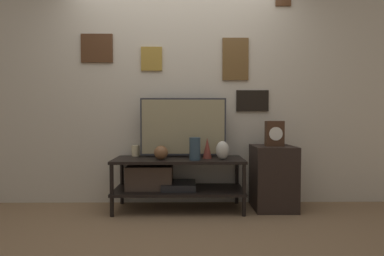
{
  "coord_description": "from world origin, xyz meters",
  "views": [
    {
      "loc": [
        0.11,
        -2.92,
        0.99
      ],
      "look_at": [
        0.14,
        0.3,
        0.89
      ],
      "focal_mm": 28.0,
      "sensor_mm": 36.0,
      "label": 1
    }
  ],
  "objects_px": {
    "television": "(183,127)",
    "vase_tall_ceramic": "(195,149)",
    "mantel_clock": "(274,134)",
    "vase_slim_bronze": "(207,148)",
    "candle_jar": "(135,151)",
    "vase_round_glass": "(161,153)",
    "vase_urn_stoneware": "(222,150)"
  },
  "relations": [
    {
      "from": "television",
      "to": "mantel_clock",
      "type": "height_order",
      "value": "television"
    },
    {
      "from": "vase_urn_stoneware",
      "to": "candle_jar",
      "type": "height_order",
      "value": "vase_urn_stoneware"
    },
    {
      "from": "vase_tall_ceramic",
      "to": "candle_jar",
      "type": "height_order",
      "value": "vase_tall_ceramic"
    },
    {
      "from": "vase_tall_ceramic",
      "to": "vase_slim_bronze",
      "type": "height_order",
      "value": "vase_tall_ceramic"
    },
    {
      "from": "vase_tall_ceramic",
      "to": "vase_round_glass",
      "type": "relative_size",
      "value": 1.59
    },
    {
      "from": "vase_urn_stoneware",
      "to": "vase_round_glass",
      "type": "height_order",
      "value": "vase_urn_stoneware"
    },
    {
      "from": "television",
      "to": "vase_tall_ceramic",
      "type": "height_order",
      "value": "television"
    },
    {
      "from": "television",
      "to": "vase_slim_bronze",
      "type": "relative_size",
      "value": 4.3
    },
    {
      "from": "vase_tall_ceramic",
      "to": "vase_round_glass",
      "type": "bearing_deg",
      "value": 174.75
    },
    {
      "from": "vase_round_glass",
      "to": "candle_jar",
      "type": "height_order",
      "value": "vase_round_glass"
    },
    {
      "from": "mantel_clock",
      "to": "vase_slim_bronze",
      "type": "bearing_deg",
      "value": -179.97
    },
    {
      "from": "vase_tall_ceramic",
      "to": "mantel_clock",
      "type": "distance_m",
      "value": 0.89
    },
    {
      "from": "vase_slim_bronze",
      "to": "candle_jar",
      "type": "xyz_separation_m",
      "value": [
        -0.81,
        0.19,
        -0.05
      ]
    },
    {
      "from": "vase_urn_stoneware",
      "to": "vase_tall_ceramic",
      "type": "distance_m",
      "value": 0.29
    },
    {
      "from": "television",
      "to": "mantel_clock",
      "type": "xyz_separation_m",
      "value": [
        0.99,
        -0.11,
        -0.07
      ]
    },
    {
      "from": "candle_jar",
      "to": "vase_tall_ceramic",
      "type": "bearing_deg",
      "value": -25.63
    },
    {
      "from": "vase_urn_stoneware",
      "to": "mantel_clock",
      "type": "height_order",
      "value": "mantel_clock"
    },
    {
      "from": "candle_jar",
      "to": "vase_round_glass",
      "type": "bearing_deg",
      "value": -42.31
    },
    {
      "from": "vase_tall_ceramic",
      "to": "vase_slim_bronze",
      "type": "xyz_separation_m",
      "value": [
        0.14,
        0.13,
        -0.01
      ]
    },
    {
      "from": "mantel_clock",
      "to": "candle_jar",
      "type": "bearing_deg",
      "value": 172.82
    },
    {
      "from": "candle_jar",
      "to": "mantel_clock",
      "type": "bearing_deg",
      "value": -7.18
    },
    {
      "from": "vase_round_glass",
      "to": "mantel_clock",
      "type": "bearing_deg",
      "value": 4.55
    },
    {
      "from": "candle_jar",
      "to": "mantel_clock",
      "type": "distance_m",
      "value": 1.56
    },
    {
      "from": "television",
      "to": "candle_jar",
      "type": "xyz_separation_m",
      "value": [
        -0.55,
        0.08,
        -0.28
      ]
    },
    {
      "from": "mantel_clock",
      "to": "vase_round_glass",
      "type": "bearing_deg",
      "value": -175.45
    },
    {
      "from": "television",
      "to": "mantel_clock",
      "type": "bearing_deg",
      "value": -6.31
    },
    {
      "from": "television",
      "to": "vase_tall_ceramic",
      "type": "xyz_separation_m",
      "value": [
        0.13,
        -0.24,
        -0.22
      ]
    },
    {
      "from": "vase_slim_bronze",
      "to": "mantel_clock",
      "type": "xyz_separation_m",
      "value": [
        0.73,
        0.0,
        0.16
      ]
    },
    {
      "from": "vase_urn_stoneware",
      "to": "vase_round_glass",
      "type": "distance_m",
      "value": 0.64
    },
    {
      "from": "vase_urn_stoneware",
      "to": "candle_jar",
      "type": "bearing_deg",
      "value": 163.07
    },
    {
      "from": "vase_tall_ceramic",
      "to": "candle_jar",
      "type": "distance_m",
      "value": 0.75
    },
    {
      "from": "vase_tall_ceramic",
      "to": "vase_round_glass",
      "type": "distance_m",
      "value": 0.36
    }
  ]
}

